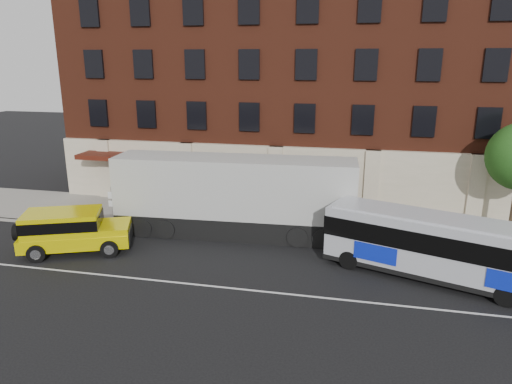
% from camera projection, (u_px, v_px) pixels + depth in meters
% --- Properties ---
extents(ground, '(120.00, 120.00, 0.00)m').
position_uv_depth(ground, '(227.00, 294.00, 19.67)').
color(ground, black).
rests_on(ground, ground).
extents(sidewalk, '(60.00, 6.00, 0.15)m').
position_uv_depth(sidewalk, '(267.00, 222.00, 28.11)').
color(sidewalk, gray).
rests_on(sidewalk, ground).
extents(kerb, '(60.00, 0.25, 0.15)m').
position_uv_depth(kerb, '(257.00, 240.00, 25.29)').
color(kerb, gray).
rests_on(kerb, ground).
extents(lane_line, '(60.00, 0.12, 0.01)m').
position_uv_depth(lane_line, '(230.00, 288.00, 20.14)').
color(lane_line, silver).
rests_on(lane_line, ground).
extents(building, '(30.00, 12.10, 15.00)m').
position_uv_depth(building, '(289.00, 86.00, 33.49)').
color(building, '#592415').
rests_on(building, sidewalk).
extents(sign_pole, '(0.30, 0.20, 2.50)m').
position_uv_depth(sign_pole, '(112.00, 205.00, 26.79)').
color(sign_pole, slate).
rests_on(sign_pole, ground).
extents(city_bus, '(10.85, 5.74, 2.93)m').
position_uv_depth(city_bus, '(448.00, 247.00, 20.32)').
color(city_bus, '#ACAFB7').
rests_on(city_bus, ground).
extents(yellow_suv, '(5.73, 4.01, 2.14)m').
position_uv_depth(yellow_suv, '(70.00, 229.00, 23.65)').
color(yellow_suv, '#CEC101').
rests_on(yellow_suv, ground).
extents(shipping_container, '(13.21, 3.35, 4.36)m').
position_uv_depth(shipping_container, '(234.00, 197.00, 25.76)').
color(shipping_container, black).
rests_on(shipping_container, ground).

